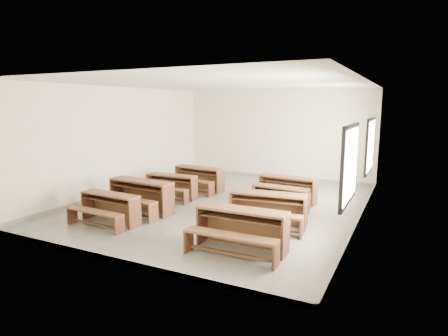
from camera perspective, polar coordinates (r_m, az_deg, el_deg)
The scene contains 9 objects.
room at distance 9.83m, azimuth 0.47°, elevation 6.54°, with size 8.50×8.50×3.20m.
desk_set_0 at distance 8.92m, azimuth -17.13°, elevation -5.58°, with size 1.57×0.88×0.69m.
desk_set_1 at distance 9.63m, azimuth -12.73°, elevation -3.84°, with size 1.86×1.07×0.81m.
desk_set_2 at distance 10.88m, azimuth -8.14°, elevation -2.53°, with size 1.56×0.86×0.69m.
desk_set_3 at distance 11.77m, azimuth -3.94°, elevation -1.37°, with size 1.73×1.03×0.74m.
desk_set_4 at distance 6.99m, azimuth 2.56°, elevation -8.91°, with size 1.73×0.91×0.77m.
desk_set_5 at distance 8.33m, azimuth 6.63°, elevation -5.96°, with size 1.78×1.05×0.76m.
desk_set_6 at distance 9.52m, azimuth 8.48°, elevation -4.44°, with size 1.48×0.86×0.64m.
desk_set_7 at distance 10.48m, azimuth 9.55°, elevation -2.94°, with size 1.66×0.97×0.72m.
Camera 1 is at (4.41, -8.82, 2.67)m, focal length 30.00 mm.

